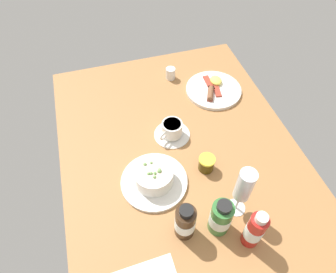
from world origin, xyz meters
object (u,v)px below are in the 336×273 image
Objects in this scene: coffee_cup at (172,130)px; jam_jar at (206,163)px; wine_glass at (244,187)px; creamer_jug at (170,73)px; sauce_bottle_red at (255,230)px; sauce_bottle_green at (221,217)px; breakfast_plate at (213,89)px; sauce_bottle_brown at (185,222)px; porridge_bowl at (154,177)px.

jam_jar is (17.21, 6.96, -0.04)cm from coffee_cup.
coffee_cup is at bearing -162.28° from wine_glass.
sauce_bottle_red is (75.27, 1.46, 4.81)cm from creamer_jug.
creamer_jug is at bearing -178.89° from sauce_bottle_red.
wine_glass is at bearing 17.72° from coffee_cup.
sauce_bottle_green is (37.64, 3.06, 3.67)cm from coffee_cup.
sauce_bottle_green reaches higher than breakfast_plate.
sauce_bottle_red is at bearing 65.64° from sauce_bottle_brown.
sauce_bottle_green is 0.62× the size of breakfast_plate.
sauce_bottle_green is 0.88× the size of sauce_bottle_red.
wine_glass is at bearing 54.26° from porridge_bowl.
sauce_bottle_green reaches higher than creamer_jug.
porridge_bowl is at bearing -140.51° from sauce_bottle_red.
breakfast_plate is (-35.80, 35.33, -2.27)cm from porridge_bowl.
porridge_bowl is at bearing -22.44° from creamer_jug.
wine_glass reaches higher than sauce_bottle_brown.
sauce_bottle_green is at bearing -4.75° from creamer_jug.
porridge_bowl is 0.95× the size of breakfast_plate.
sauce_bottle_red is (43.96, 10.24, 4.55)cm from coffee_cup.
jam_jar is at bearing -2.16° from creamer_jug.
sauce_bottle_brown is at bearing -29.71° from breakfast_plate.
sauce_bottle_red is at bearing -12.39° from breakfast_plate.
sauce_bottle_red is at bearing 48.69° from sauce_bottle_green.
sauce_bottle_red is 0.70× the size of breakfast_plate.
wine_glass reaches higher than sauce_bottle_red.
coffee_cup is at bearing 147.06° from porridge_bowl.
sauce_bottle_red reaches higher than coffee_cup.
sauce_bottle_brown reaches higher than sauce_bottle_green.
sauce_bottle_green is at bearing 35.94° from porridge_bowl.
sauce_bottle_red is (26.31, 21.68, 4.22)cm from porridge_bowl.
sauce_bottle_brown is at bearing 13.29° from porridge_bowl.
jam_jar is 21.13cm from sauce_bottle_green.
coffee_cup is 0.82× the size of sauce_bottle_red.
wine_glass is 19.75cm from jam_jar.
creamer_jug is at bearing 166.76° from sauce_bottle_brown.
creamer_jug is at bearing 164.32° from coffee_cup.
jam_jar is (48.52, -1.83, 0.22)cm from creamer_jug.
porridge_bowl is 3.94× the size of creamer_jug.
porridge_bowl is 50.35cm from breakfast_plate.
coffee_cup is 36.99cm from sauce_bottle_brown.
sauce_bottle_brown is at bearing -36.58° from jam_jar.
coffee_cup is 0.67× the size of wine_glass.
coffee_cup is 2.39× the size of creamer_jug.
jam_jar is at bearing 91.36° from porridge_bowl.
creamer_jug is 0.24× the size of breakfast_plate.
porridge_bowl is 1.65× the size of coffee_cup.
wine_glass is at bearing 117.72° from sauce_bottle_green.
creamer_jug is 0.28× the size of wine_glass.
creamer_jug is 0.99× the size of jam_jar.
wine_glass reaches higher than jam_jar.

